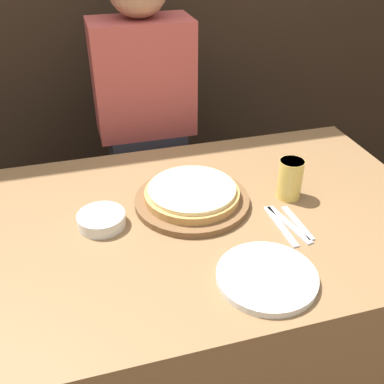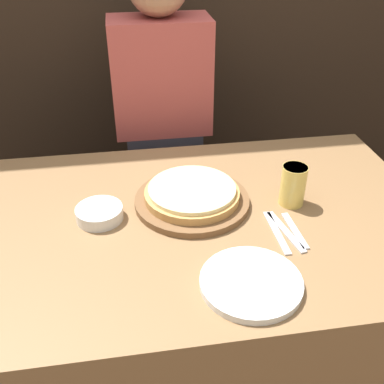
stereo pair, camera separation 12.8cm
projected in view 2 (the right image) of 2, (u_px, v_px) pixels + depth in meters
dining_table at (178, 314)px, 1.45m from camera, size 1.47×0.86×0.77m
pizza_on_board at (192, 196)px, 1.29m from camera, size 0.33×0.33×0.06m
beer_glass at (293, 184)px, 1.27m from camera, size 0.07×0.07×0.12m
dinner_plate at (251, 283)px, 1.02m from camera, size 0.24×0.24×0.02m
side_bowl at (99, 213)px, 1.23m from camera, size 0.13×0.13×0.04m
fork at (277, 232)px, 1.19m from camera, size 0.02×0.18×0.00m
dinner_knife at (286, 231)px, 1.19m from camera, size 0.05×0.18×0.00m
spoon at (295, 230)px, 1.19m from camera, size 0.02×0.16×0.00m
diner_person at (164, 142)px, 1.82m from camera, size 0.36×0.21×1.37m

